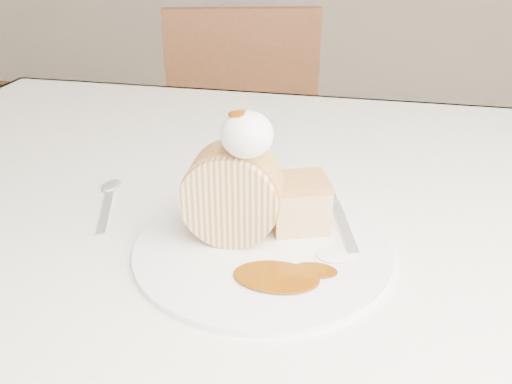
# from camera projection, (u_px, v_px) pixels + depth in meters

# --- Properties ---
(table) EXTENTS (1.40, 0.90, 0.75)m
(table) POSITION_uv_depth(u_px,v_px,m) (286.00, 243.00, 0.84)
(table) COLOR white
(table) RESTS_ON ground
(chair_far) EXTENTS (0.50, 0.50, 0.87)m
(chair_far) POSITION_uv_depth(u_px,v_px,m) (242.00, 131.00, 1.72)
(chair_far) COLOR brown
(chair_far) RESTS_ON ground
(plate) EXTENTS (0.38, 0.38, 0.01)m
(plate) POSITION_uv_depth(u_px,v_px,m) (263.00, 249.00, 0.65)
(plate) COLOR white
(plate) RESTS_ON table
(roulade_slice) EXTENTS (0.11, 0.07, 0.11)m
(roulade_slice) POSITION_uv_depth(u_px,v_px,m) (232.00, 195.00, 0.64)
(roulade_slice) COLOR beige
(roulade_slice) RESTS_ON plate
(cake_chunk) EXTENTS (0.08, 0.08, 0.05)m
(cake_chunk) POSITION_uv_depth(u_px,v_px,m) (299.00, 206.00, 0.68)
(cake_chunk) COLOR tan
(cake_chunk) RESTS_ON plate
(whipped_cream) EXTENTS (0.06, 0.06, 0.05)m
(whipped_cream) POSITION_uv_depth(u_px,v_px,m) (247.00, 134.00, 0.59)
(whipped_cream) COLOR white
(whipped_cream) RESTS_ON roulade_slice
(caramel_drizzle) EXTENTS (0.03, 0.02, 0.01)m
(caramel_drizzle) POSITION_uv_depth(u_px,v_px,m) (241.00, 108.00, 0.58)
(caramel_drizzle) COLOR #683304
(caramel_drizzle) RESTS_ON whipped_cream
(caramel_pool) EXTENTS (0.11, 0.09, 0.00)m
(caramel_pool) POSITION_uv_depth(u_px,v_px,m) (276.00, 277.00, 0.59)
(caramel_pool) COLOR #683304
(caramel_pool) RESTS_ON plate
(fork) EXTENTS (0.07, 0.17, 0.00)m
(fork) POSITION_uv_depth(u_px,v_px,m) (344.00, 226.00, 0.68)
(fork) COLOR silver
(fork) RESTS_ON plate
(spoon) EXTENTS (0.07, 0.14, 0.00)m
(spoon) POSITION_uv_depth(u_px,v_px,m) (106.00, 212.00, 0.73)
(spoon) COLOR silver
(spoon) RESTS_ON table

